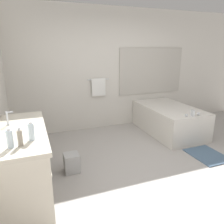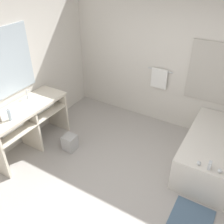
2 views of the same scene
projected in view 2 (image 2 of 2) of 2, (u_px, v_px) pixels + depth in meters
name	position (u px, v px, depth m)	size (l,w,h in m)	color
ground_plane	(118.00, 196.00, 3.74)	(16.00, 16.00, 0.00)	#A8A39E
wall_back_with_blinds	(180.00, 63.00, 4.59)	(7.40, 0.13, 2.70)	silver
vanity_counter	(28.00, 118.00, 4.33)	(0.56, 1.51, 0.88)	beige
sink_faucet	(27.00, 94.00, 4.37)	(0.09, 0.04, 0.18)	silver
bathtub	(216.00, 152.00, 4.08)	(0.96, 1.67, 0.71)	silver
water_bottle_1	(10.00, 114.00, 3.81)	(0.06, 0.06, 0.21)	silver
waste_bin	(70.00, 142.00, 4.55)	(0.22, 0.22, 0.29)	#B2B2B2
bath_mat	(190.00, 222.00, 3.37)	(0.55, 0.67, 0.02)	slate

